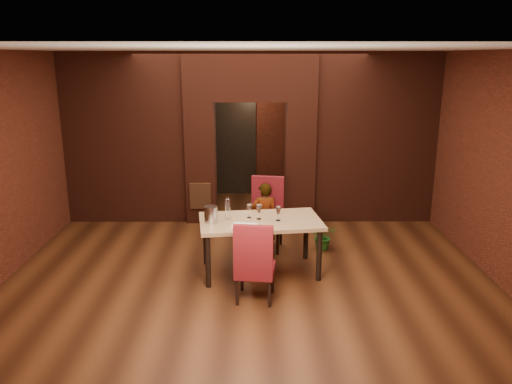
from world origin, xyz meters
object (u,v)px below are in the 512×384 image
at_px(dining_table, 260,246).
at_px(person_seated, 264,218).
at_px(chair_near, 255,260).
at_px(wine_glass_b, 259,212).
at_px(wine_bucket, 211,214).
at_px(wine_glass_c, 278,214).
at_px(potted_plant, 324,236).
at_px(water_bottle, 228,208).
at_px(chair_far, 266,215).
at_px(wine_glass_a, 249,211).

relative_size(dining_table, person_seated, 1.50).
height_order(chair_near, wine_glass_b, chair_near).
height_order(dining_table, wine_bucket, wine_bucket).
xyz_separation_m(wine_glass_c, potted_plant, (0.81, 0.95, -0.70)).
bearing_deg(chair_near, water_bottle, -58.82).
relative_size(chair_far, wine_bucket, 5.06).
height_order(wine_glass_b, wine_glass_c, wine_glass_b).
bearing_deg(person_seated, dining_table, 81.12).
distance_m(dining_table, wine_bucket, 0.89).
bearing_deg(wine_glass_c, chair_far, 98.94).
relative_size(person_seated, wine_glass_a, 5.82).
distance_m(wine_bucket, water_bottle, 0.28).
relative_size(chair_far, potted_plant, 2.62).
height_order(wine_glass_c, wine_bucket, wine_bucket).
bearing_deg(wine_glass_a, chair_near, -84.77).
height_order(dining_table, wine_glass_c, wine_glass_c).
xyz_separation_m(wine_glass_b, water_bottle, (-0.45, 0.02, 0.05)).
bearing_deg(chair_far, person_seated, -91.79).
bearing_deg(wine_glass_b, wine_glass_a, 153.85).
height_order(dining_table, person_seated, person_seated).
xyz_separation_m(dining_table, person_seated, (0.08, 0.81, 0.17)).
relative_size(dining_table, chair_far, 1.47).
xyz_separation_m(person_seated, wine_glass_a, (-0.24, -0.72, 0.34)).
distance_m(chair_near, potted_plant, 2.12).
bearing_deg(chair_near, dining_table, -87.92).
xyz_separation_m(chair_far, potted_plant, (0.96, -0.03, -0.37)).
distance_m(dining_table, wine_glass_c, 0.58).
distance_m(wine_glass_b, wine_bucket, 0.70).
bearing_deg(wine_bucket, water_bottle, 34.13).
bearing_deg(wine_glass_c, potted_plant, 49.71).
bearing_deg(wine_glass_b, chair_near, -93.62).
xyz_separation_m(wine_glass_b, wine_glass_c, (0.28, -0.07, -0.01)).
distance_m(chair_far, wine_bucket, 1.37).
bearing_deg(wine_bucket, person_seated, 49.96).
bearing_deg(wine_glass_b, wine_glass_c, -13.36).
bearing_deg(wine_glass_c, chair_near, -112.42).
distance_m(dining_table, potted_plant, 1.41).
xyz_separation_m(dining_table, wine_bucket, (-0.70, -0.12, 0.53)).
height_order(wine_glass_a, wine_glass_c, wine_glass_c).
distance_m(chair_far, potted_plant, 1.03).
height_order(chair_far, potted_plant, chair_far).
bearing_deg(water_bottle, dining_table, -4.97).
bearing_deg(water_bottle, wine_bucket, -145.87).
relative_size(dining_table, potted_plant, 3.84).
distance_m(wine_glass_b, wine_glass_c, 0.29).
height_order(chair_near, wine_glass_c, chair_near).
bearing_deg(chair_far, chair_near, -86.02).
relative_size(wine_bucket, water_bottle, 0.73).
distance_m(person_seated, wine_glass_b, 0.87).
bearing_deg(potted_plant, water_bottle, -150.57).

